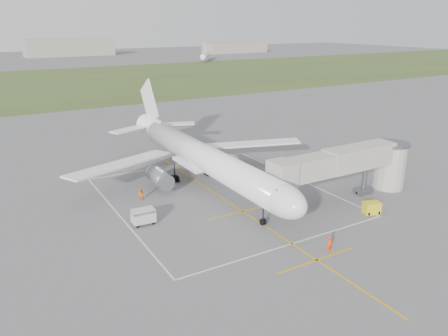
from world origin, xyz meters
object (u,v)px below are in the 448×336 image
gpu_unit (372,208)px  ramp_worker_wing (141,194)px  airliner (203,157)px  jet_bridge (354,164)px  ramp_worker_nose (330,245)px  baggage_cart (143,217)px

gpu_unit → ramp_worker_wing: ramp_worker_wing is taller
airliner → jet_bridge: (15.72, -14.25, 0.35)m
jet_bridge → ramp_worker_wing: (-25.51, 13.85, -3.94)m
ramp_worker_nose → ramp_worker_wing: ramp_worker_nose is taller
baggage_cart → ramp_worker_wing: 7.83m
baggage_cart → ramp_worker_wing: baggage_cart is taller
baggage_cart → ramp_worker_nose: 21.80m
jet_bridge → ramp_worker_wing: 29.29m
airliner → gpu_unit: (13.80, -19.49, -3.64)m
airliner → gpu_unit: size_ratio=20.03×
jet_bridge → gpu_unit: 6.86m
airliner → ramp_worker_nose: size_ratio=25.01×
gpu_unit → ramp_worker_wing: bearing=158.9°
airliner → ramp_worker_wing: bearing=-177.6°
airliner → baggage_cart: 14.92m
baggage_cart → ramp_worker_wing: size_ratio=1.74×
baggage_cart → jet_bridge: bearing=-9.9°
airliner → ramp_worker_nose: 24.61m
airliner → jet_bridge: size_ratio=2.00×
gpu_unit → ramp_worker_nose: ramp_worker_nose is taller
ramp_worker_wing → ramp_worker_nose: bearing=135.9°
jet_bridge → airliner: bearing=137.8°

